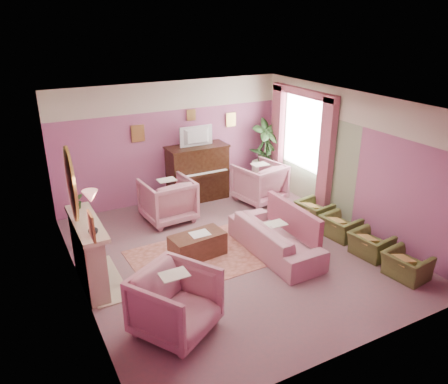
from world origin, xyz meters
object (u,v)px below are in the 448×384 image
coffee_table (198,245)px  olive_chair_c (340,224)px  floral_armchair_right (259,181)px  floral_armchair_front (175,300)px  television (198,135)px  olive_chair_d (314,209)px  side_table (262,175)px  floral_armchair_left (168,198)px  sofa (275,232)px  olive_chair_a (407,262)px  olive_chair_b (371,241)px  piano (198,173)px

coffee_table → olive_chair_c: 2.90m
floral_armchair_right → floral_armchair_front: 4.88m
television → olive_chair_d: television is taller
floral_armchair_front → side_table: (4.03, 4.12, -0.17)m
television → floral_armchair_left: size_ratio=0.77×
floral_armchair_left → coffee_table: bearing=-92.9°
television → olive_chair_c: 3.75m
sofa → olive_chair_a: sofa is taller
olive_chair_d → side_table: side_table is taller
floral_armchair_right → floral_armchair_front: same height
olive_chair_b → olive_chair_d: bearing=90.0°
floral_armchair_left → olive_chair_b: floral_armchair_left is taller
television → floral_armchair_right: 1.81m
floral_armchair_right → olive_chair_b: floral_armchair_right is taller
olive_chair_a → olive_chair_d: (0.00, 2.46, 0.00)m
olive_chair_a → sofa: bearing=130.8°
floral_armchair_left → floral_armchair_front: size_ratio=1.00×
side_table → floral_armchair_right: bearing=-126.3°
olive_chair_b → olive_chair_d: (0.00, 1.64, 0.00)m
floral_armchair_right → sofa: bearing=-115.3°
coffee_table → olive_chair_c: olive_chair_c is taller
coffee_table → floral_armchair_left: 1.74m
television → floral_armchair_right: size_ratio=0.77×
sofa → olive_chair_b: bearing=-31.5°
olive_chair_d → olive_chair_c: bearing=-90.0°
piano → floral_armchair_right: (1.23, -0.82, -0.13)m
floral_armchair_left → floral_armchair_front: 3.65m
floral_armchair_front → side_table: size_ratio=1.49×
side_table → piano: bearing=176.6°
olive_chair_a → olive_chair_c: bearing=90.0°
floral_armchair_front → side_table: 5.76m
piano → olive_chair_a: (1.68, -4.78, -0.35)m
piano → olive_chair_a: bearing=-70.7°
television → floral_armchair_front: size_ratio=0.77×
floral_armchair_front → television: bearing=61.4°
olive_chair_c → piano: bearing=118.1°
television → floral_armchair_left: bearing=-145.9°
sofa → olive_chair_d: (1.50, 0.72, -0.13)m
floral_armchair_front → olive_chair_c: 4.11m
floral_armchair_left → side_table: (2.82, 0.67, -0.17)m
television → olive_chair_d: 3.11m
television → olive_chair_d: bearing=-53.5°
olive_chair_c → side_table: size_ratio=0.99×
floral_armchair_front → olive_chair_d: floral_armchair_front is taller
sofa → floral_armchair_front: floral_armchair_front is taller
floral_armchair_right → floral_armchair_front: size_ratio=1.00×
olive_chair_a → olive_chair_b: bearing=90.0°
piano → olive_chair_a: piano is taller
piano → floral_armchair_front: piano is taller
olive_chair_b → olive_chair_d: same height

